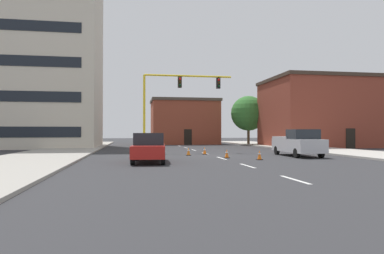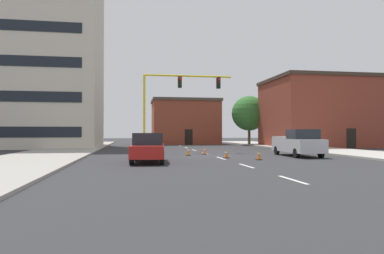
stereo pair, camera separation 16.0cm
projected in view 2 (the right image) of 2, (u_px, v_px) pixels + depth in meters
ground_plane at (212, 155)px, 26.95m from camera, size 160.00×160.00×0.00m
sidewalk_left at (65, 150)px, 32.86m from camera, size 6.00×56.00×0.14m
sidewalk_right at (309, 148)px, 36.83m from camera, size 6.00×56.00×0.14m
lane_stripe_seg_0 at (293, 180)px, 13.13m from camera, size 0.16×2.40×0.01m
lane_stripe_seg_1 at (246, 166)px, 18.56m from camera, size 0.16×2.40×0.01m
lane_stripe_seg_2 at (221, 158)px, 23.99m from camera, size 0.16×2.40×0.01m
lane_stripe_seg_3 at (205, 153)px, 29.42m from camera, size 0.16×2.40×0.01m
lane_stripe_seg_4 at (194, 150)px, 34.84m from camera, size 0.16×2.40×0.01m
lane_stripe_seg_5 at (186, 148)px, 40.27m from camera, size 0.16×2.40×0.01m
lane_stripe_seg_6 at (180, 146)px, 45.70m from camera, size 0.16×2.40×0.01m
building_tall_left at (37, 53)px, 40.82m from camera, size 14.61×11.30×21.92m
building_brick_center at (185, 122)px, 52.99m from camera, size 9.99×7.65×6.69m
building_row_right at (326, 113)px, 43.22m from camera, size 14.26×10.35×8.37m
traffic_signal_gantry at (157, 127)px, 30.40m from camera, size 8.63×1.20×6.83m
tree_right_far at (249, 113)px, 48.77m from camera, size 4.85×4.85×6.84m
pickup_truck_silver at (298, 143)px, 25.95m from camera, size 2.21×5.47×1.99m
sedan_red_near_left at (148, 147)px, 20.67m from camera, size 2.23×4.64×1.74m
traffic_cone_roadside_a at (226, 154)px, 24.15m from camera, size 0.36×0.36×0.60m
traffic_cone_roadside_b at (205, 151)px, 28.07m from camera, size 0.36×0.36×0.60m
traffic_cone_roadside_c at (259, 155)px, 22.53m from camera, size 0.36×0.36×0.63m
traffic_cone_roadside_d at (188, 152)px, 26.85m from camera, size 0.36×0.36×0.61m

